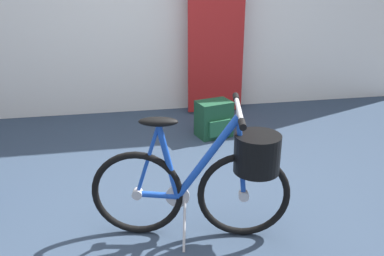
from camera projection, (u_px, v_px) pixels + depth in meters
ground_plane at (208, 225)px, 2.55m from camera, size 6.22×6.22×0.00m
floor_banner_stand at (216, 37)px, 4.26m from camera, size 0.60×0.36×1.83m
folding_bike_foreground at (212, 176)px, 2.33m from camera, size 1.14×0.53×0.82m
handbag_on_floor at (214, 119)px, 3.86m from camera, size 0.36×0.31×0.34m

